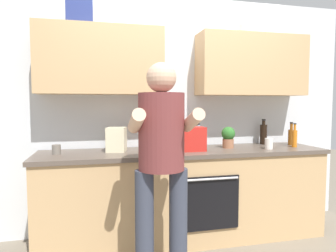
# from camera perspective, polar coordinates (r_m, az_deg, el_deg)

# --- Properties ---
(ground_plane) EXTENTS (12.00, 12.00, 0.00)m
(ground_plane) POSITION_cam_1_polar(r_m,az_deg,el_deg) (3.27, 3.16, -20.32)
(ground_plane) COLOR #756B5B
(back_wall_unit) EXTENTS (4.00, 0.38, 2.50)m
(back_wall_unit) POSITION_cam_1_polar(r_m,az_deg,el_deg) (3.24, 1.84, 6.74)
(back_wall_unit) COLOR silver
(back_wall_unit) RESTS_ON ground
(counter) EXTENTS (2.84, 0.67, 0.90)m
(counter) POSITION_cam_1_polar(r_m,az_deg,el_deg) (3.11, 3.22, -12.74)
(counter) COLOR tan
(counter) RESTS_ON ground
(person_standing) EXTENTS (0.49, 0.45, 1.66)m
(person_standing) POSITION_cam_1_polar(r_m,az_deg,el_deg) (2.24, -1.22, -5.48)
(person_standing) COLOR #383D4C
(person_standing) RESTS_ON ground
(bottle_vinegar) EXTENTS (0.06, 0.06, 0.27)m
(bottle_vinegar) POSITION_cam_1_polar(r_m,az_deg,el_deg) (3.21, 3.53, -1.94)
(bottle_vinegar) COLOR brown
(bottle_vinegar) RESTS_ON counter
(bottle_soy) EXTENTS (0.08, 0.08, 0.29)m
(bottle_soy) POSITION_cam_1_polar(r_m,az_deg,el_deg) (3.60, 17.55, -1.39)
(bottle_soy) COLOR black
(bottle_soy) RESTS_ON counter
(bottle_water) EXTENTS (0.06, 0.06, 0.25)m
(bottle_water) POSITION_cam_1_polar(r_m,az_deg,el_deg) (3.17, 5.79, -2.13)
(bottle_water) COLOR silver
(bottle_water) RESTS_ON counter
(bottle_syrup) EXTENTS (0.07, 0.07, 0.26)m
(bottle_syrup) POSITION_cam_1_polar(r_m,az_deg,el_deg) (3.63, 22.21, -1.79)
(bottle_syrup) COLOR #8C4C14
(bottle_syrup) RESTS_ON counter
(bottle_juice) EXTENTS (0.05, 0.05, 0.25)m
(bottle_juice) POSITION_cam_1_polar(r_m,az_deg,el_deg) (3.47, 22.76, -2.04)
(bottle_juice) COLOR orange
(bottle_juice) RESTS_ON counter
(cup_coffee) EXTENTS (0.08, 0.08, 0.11)m
(cup_coffee) POSITION_cam_1_polar(r_m,az_deg,el_deg) (3.24, 18.48, -3.17)
(cup_coffee) COLOR white
(cup_coffee) RESTS_ON counter
(cup_stoneware) EXTENTS (0.08, 0.08, 0.09)m
(cup_stoneware) POSITION_cam_1_polar(r_m,az_deg,el_deg) (2.94, -20.31, -4.17)
(cup_stoneware) COLOR slate
(cup_stoneware) RESTS_ON counter
(knife_block) EXTENTS (0.10, 0.14, 0.27)m
(knife_block) POSITION_cam_1_polar(r_m,az_deg,el_deg) (2.80, -1.48, -2.98)
(knife_block) COLOR brown
(knife_block) RESTS_ON counter
(potted_herb) EXTENTS (0.14, 0.14, 0.22)m
(potted_herb) POSITION_cam_1_polar(r_m,az_deg,el_deg) (3.20, 11.28, -1.96)
(potted_herb) COLOR #9E6647
(potted_herb) RESTS_ON counter
(grocery_bag_rice) EXTENTS (0.22, 0.23, 0.23)m
(grocery_bag_rice) POSITION_cam_1_polar(r_m,az_deg,el_deg) (2.95, -9.69, -2.51)
(grocery_bag_rice) COLOR beige
(grocery_bag_rice) RESTS_ON counter
(grocery_bag_crisps) EXTENTS (0.24, 0.16, 0.23)m
(grocery_bag_crisps) POSITION_cam_1_polar(r_m,az_deg,el_deg) (2.95, 4.62, -2.45)
(grocery_bag_crisps) COLOR red
(grocery_bag_crisps) RESTS_ON counter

